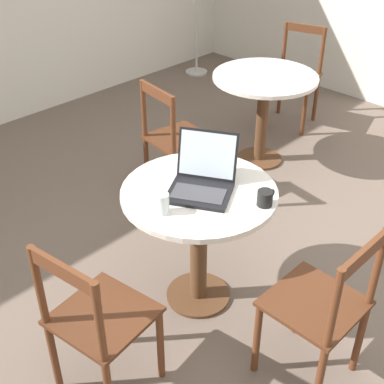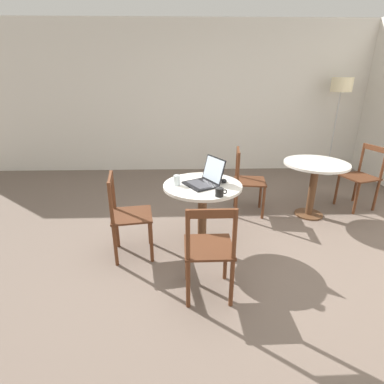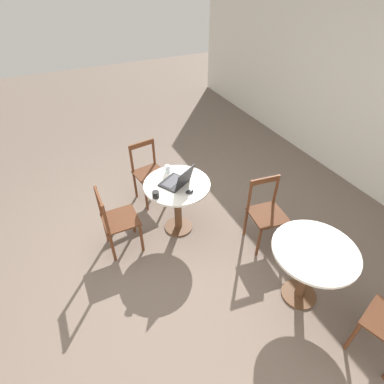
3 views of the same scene
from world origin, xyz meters
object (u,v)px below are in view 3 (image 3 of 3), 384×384
object	(u,v)px
chair_mid_left	(266,213)
mug	(156,195)
mouse	(190,192)
laptop	(177,181)
drinking_glass	(167,169)
cafe_table_near	(177,194)
chair_near_left	(149,173)
cafe_table_mid	(311,261)
chair_near_front	(117,221)

from	to	relation	value
chair_mid_left	mug	xyz separation A→B (m)	(-0.52, -1.20, 0.33)
chair_mid_left	mouse	bearing A→B (deg)	-117.66
laptop	mouse	bearing A→B (deg)	17.29
mouse	mug	world-z (taller)	mug
laptop	drinking_glass	distance (m)	0.28
chair_mid_left	drinking_glass	bearing A→B (deg)	-135.76
cafe_table_near	chair_near_left	bearing A→B (deg)	-171.15
cafe_table_mid	chair_near_left	world-z (taller)	chair_near_left
cafe_table_mid	chair_mid_left	size ratio (longest dim) A/B	0.92
chair_near_left	mug	world-z (taller)	chair_near_left
cafe_table_near	mouse	world-z (taller)	mouse
cafe_table_mid	chair_near_front	bearing A→B (deg)	-134.20
laptop	drinking_glass	world-z (taller)	laptop
chair_near_front	mouse	world-z (taller)	chair_near_front
cafe_table_mid	chair_near_front	size ratio (longest dim) A/B	0.92
drinking_glass	mug	bearing A→B (deg)	-37.29
cafe_table_mid	mug	size ratio (longest dim) A/B	7.16
cafe_table_mid	drinking_glass	distance (m)	1.95
chair_mid_left	laptop	distance (m)	1.14
chair_near_front	mouse	distance (m)	0.93
chair_near_front	drinking_glass	xyz separation A→B (m)	(-0.27, 0.77, 0.34)
cafe_table_near	drinking_glass	size ratio (longest dim) A/B	7.71
laptop	cafe_table_near	bearing A→B (deg)	176.55
cafe_table_near	laptop	world-z (taller)	laptop
mug	drinking_glass	size ratio (longest dim) A/B	1.08
cafe_table_mid	laptop	distance (m)	1.69
cafe_table_mid	mouse	world-z (taller)	mouse
drinking_glass	mouse	bearing A→B (deg)	8.84
cafe_table_near	cafe_table_mid	distance (m)	1.70
cafe_table_mid	chair_near_left	bearing A→B (deg)	-158.76
chair_mid_left	laptop	bearing A→B (deg)	-125.75
cafe_table_mid	chair_near_left	distance (m)	2.45
laptop	mouse	world-z (taller)	laptop
mouse	cafe_table_near	bearing A→B (deg)	-164.40
chair_near_front	mouse	bearing A→B (deg)	75.40
chair_mid_left	drinking_glass	distance (m)	1.33
chair_near_front	laptop	world-z (taller)	laptop
laptop	drinking_glass	xyz separation A→B (m)	(-0.28, -0.01, -0.00)
cafe_table_mid	chair_mid_left	bearing A→B (deg)	172.34
laptop	mug	world-z (taller)	laptop
chair_near_front	drinking_glass	bearing A→B (deg)	109.36
cafe_table_near	chair_near_front	world-z (taller)	chair_near_front
cafe_table_near	drinking_glass	world-z (taller)	drinking_glass
chair_near_left	chair_mid_left	bearing A→B (deg)	35.11
chair_near_left	mug	size ratio (longest dim) A/B	7.82
cafe_table_mid	chair_near_front	distance (m)	2.16
chair_near_left	mug	xyz separation A→B (m)	(0.91, -0.20, 0.33)
mug	mouse	bearing A→B (deg)	76.72
cafe_table_near	chair_mid_left	bearing A→B (deg)	53.38
laptop	mug	distance (m)	0.34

